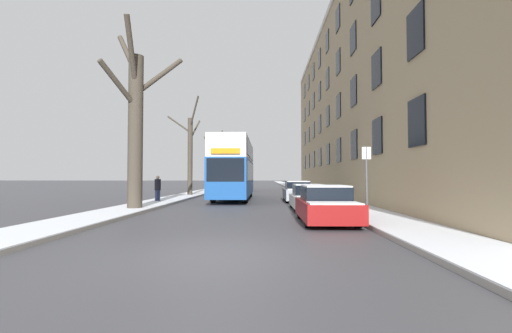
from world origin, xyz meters
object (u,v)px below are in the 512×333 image
(bare_tree_left_1, at_px, (190,152))
(bare_tree_left_2, at_px, (212,162))
(parked_car_0, at_px, (326,205))
(parked_car_2, at_px, (297,192))
(parked_car_1, at_px, (309,198))
(oncoming_van, at_px, (242,180))
(double_decker_bus, at_px, (234,167))
(pedestrian_left_sidewalk, at_px, (158,188))
(street_sign_post, at_px, (367,180))
(bare_tree_left_0, at_px, (136,121))

(bare_tree_left_1, relative_size, bare_tree_left_2, 1.12)
(parked_car_0, xyz_separation_m, parked_car_2, (0.00, 10.98, 0.02))
(parked_car_1, distance_m, oncoming_van, 24.05)
(double_decker_bus, relative_size, parked_car_1, 2.92)
(double_decker_bus, height_order, parked_car_1, double_decker_bus)
(parked_car_1, distance_m, pedestrian_left_sidewalk, 10.04)
(street_sign_post, bearing_deg, double_decker_bus, 113.79)
(parked_car_0, bearing_deg, double_decker_bus, 109.22)
(parked_car_2, bearing_deg, bare_tree_left_0, -141.98)
(double_decker_bus, relative_size, oncoming_van, 2.39)
(parked_car_0, bearing_deg, street_sign_post, -16.18)
(oncoming_van, bearing_deg, bare_tree_left_2, 176.29)
(parked_car_2, bearing_deg, parked_car_0, -90.00)
(bare_tree_left_0, xyz_separation_m, street_sign_post, (10.11, -4.56, -2.90))
(bare_tree_left_2, bearing_deg, oncoming_van, -3.71)
(street_sign_post, bearing_deg, bare_tree_left_1, 120.54)
(parked_car_2, bearing_deg, bare_tree_left_2, 115.96)
(parked_car_2, distance_m, oncoming_van, 18.25)
(parked_car_1, relative_size, oncoming_van, 0.82)
(bare_tree_left_1, height_order, parked_car_2, bare_tree_left_1)
(double_decker_bus, bearing_deg, oncoming_van, 91.58)
(bare_tree_left_1, distance_m, parked_car_1, 15.07)
(street_sign_post, bearing_deg, bare_tree_left_0, 155.75)
(pedestrian_left_sidewalk, bearing_deg, oncoming_van, -154.10)
(parked_car_2, height_order, pedestrian_left_sidewalk, pedestrian_left_sidewalk)
(parked_car_0, relative_size, parked_car_2, 0.95)
(parked_car_1, xyz_separation_m, pedestrian_left_sidewalk, (-9.15, 4.11, 0.37))
(bare_tree_left_2, distance_m, oncoming_van, 4.29)
(parked_car_0, distance_m, oncoming_van, 28.96)
(double_decker_bus, relative_size, parked_car_2, 2.62)
(parked_car_0, bearing_deg, bare_tree_left_1, 117.55)
(bare_tree_left_0, height_order, bare_tree_left_2, bare_tree_left_0)
(parked_car_1, bearing_deg, double_decker_bus, 119.38)
(bare_tree_left_2, height_order, street_sign_post, bare_tree_left_2)
(double_decker_bus, bearing_deg, parked_car_0, -70.78)
(parked_car_1, bearing_deg, oncoming_van, 102.00)
(parked_car_2, height_order, oncoming_van, oncoming_van)
(parked_car_1, bearing_deg, bare_tree_left_0, -174.50)
(bare_tree_left_2, xyz_separation_m, parked_car_2, (8.65, -17.77, -2.87))
(bare_tree_left_0, height_order, bare_tree_left_1, bare_tree_left_0)
(bare_tree_left_0, bearing_deg, bare_tree_left_2, 89.83)
(bare_tree_left_2, relative_size, parked_car_2, 1.69)
(parked_car_1, distance_m, street_sign_post, 5.66)
(parked_car_2, bearing_deg, bare_tree_left_1, 146.34)
(parked_car_0, distance_m, pedestrian_left_sidewalk, 12.91)
(double_decker_bus, bearing_deg, parked_car_1, -60.62)
(parked_car_0, xyz_separation_m, street_sign_post, (1.39, -0.40, 0.95))
(bare_tree_left_0, xyz_separation_m, parked_car_0, (8.73, -4.15, -3.85))
(bare_tree_left_0, distance_m, parked_car_0, 10.40)
(parked_car_1, relative_size, street_sign_post, 1.43)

